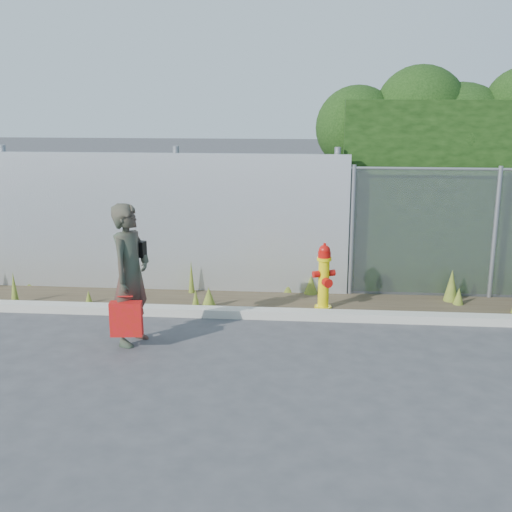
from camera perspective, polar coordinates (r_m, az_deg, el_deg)
The scene contains 8 objects.
ground at distance 7.46m, azimuth 1.39°, elevation -10.17°, with size 80.00×80.00×0.00m, color #3D3D40.
curb at distance 9.11m, azimuth 2.11°, elevation -5.17°, with size 16.00×0.22×0.12m, color #B0AD9F.
weed_strip at distance 9.74m, azimuth 6.36°, elevation -3.69°, with size 16.00×1.33×0.53m.
corrugated_fence at distance 10.64m, azimuth -15.26°, elevation 2.98°, with size 8.50×0.21×2.30m.
fire_hydrant at distance 9.38m, azimuth 6.04°, elevation -1.93°, with size 0.34×0.30×1.00m.
woman at distance 8.14m, azimuth -11.09°, elevation -1.62°, with size 0.65×0.43×1.79m, color #0E593D.
red_tote_bag at distance 8.03m, azimuth -11.46°, elevation -5.49°, with size 0.39×0.14×0.51m.
black_shoulder_bag at distance 8.22m, azimuth -10.69°, elevation 0.64°, with size 0.27×0.11×0.20m.
Camera 1 is at (0.41, -6.78, 3.07)m, focal length 45.00 mm.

